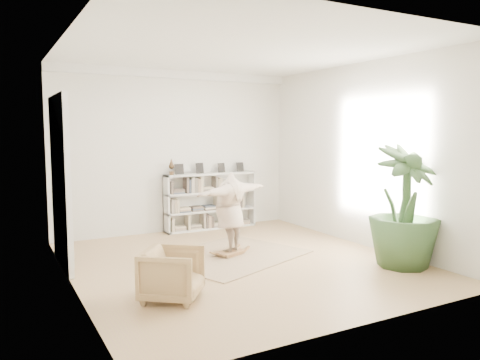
{
  "coord_description": "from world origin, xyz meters",
  "views": [
    {
      "loc": [
        -3.76,
        -6.95,
        2.27
      ],
      "look_at": [
        0.22,
        0.4,
        1.39
      ],
      "focal_mm": 35.0,
      "sensor_mm": 36.0,
      "label": 1
    }
  ],
  "objects_px": {
    "armchair": "(172,274)",
    "houseplant": "(404,206)",
    "rocker_board": "(230,252)",
    "person": "(230,210)",
    "bookshelf": "(210,202)"
  },
  "relations": [
    {
      "from": "bookshelf",
      "to": "person",
      "type": "xyz_separation_m",
      "value": [
        -0.7,
        -2.36,
        0.22
      ]
    },
    {
      "from": "bookshelf",
      "to": "rocker_board",
      "type": "height_order",
      "value": "bookshelf"
    },
    {
      "from": "rocker_board",
      "to": "armchair",
      "type": "bearing_deg",
      "value": -157.89
    },
    {
      "from": "armchair",
      "to": "houseplant",
      "type": "relative_size",
      "value": 0.38
    },
    {
      "from": "rocker_board",
      "to": "houseplant",
      "type": "distance_m",
      "value": 3.13
    },
    {
      "from": "person",
      "to": "houseplant",
      "type": "relative_size",
      "value": 0.86
    },
    {
      "from": "armchair",
      "to": "houseplant",
      "type": "height_order",
      "value": "houseplant"
    },
    {
      "from": "armchair",
      "to": "person",
      "type": "relative_size",
      "value": 0.44
    },
    {
      "from": "person",
      "to": "bookshelf",
      "type": "bearing_deg",
      "value": -127.54
    },
    {
      "from": "houseplant",
      "to": "armchair",
      "type": "bearing_deg",
      "value": 174.65
    },
    {
      "from": "rocker_board",
      "to": "person",
      "type": "xyz_separation_m",
      "value": [
        0.0,
        0.0,
        0.78
      ]
    },
    {
      "from": "rocker_board",
      "to": "person",
      "type": "relative_size",
      "value": 0.35
    },
    {
      "from": "armchair",
      "to": "bookshelf",
      "type": "bearing_deg",
      "value": 6.01
    },
    {
      "from": "armchair",
      "to": "person",
      "type": "xyz_separation_m",
      "value": [
        1.69,
        1.59,
        0.5
      ]
    },
    {
      "from": "bookshelf",
      "to": "houseplant",
      "type": "distance_m",
      "value": 4.61
    }
  ]
}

